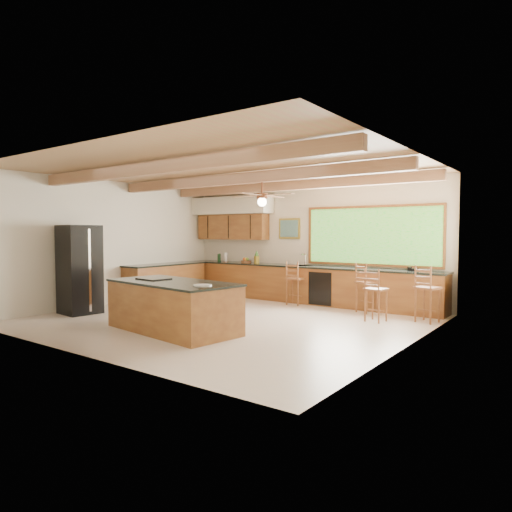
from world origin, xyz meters
The scene contains 9 objects.
ground centered at (0.00, 0.00, 0.00)m, with size 7.20×7.20×0.00m, color beige.
room_shell centered at (-0.17, 0.65, 2.21)m, with size 7.27×6.54×3.02m.
counter_run centered at (-0.82, 2.52, 0.46)m, with size 7.12×3.10×1.27m.
island centered at (-0.13, -1.34, 0.44)m, with size 2.67×1.52×0.90m.
refrigerator centered at (-3.05, -1.30, 0.95)m, with size 0.81×0.79×1.90m.
bar_stool_a centered at (0.10, 2.39, 0.63)m, with size 0.41×0.41×1.06m.
bar_stool_b centered at (1.92, 2.39, 0.65)m, with size 0.52×0.52×1.10m.
bar_stool_c centered at (2.46, 1.54, 0.63)m, with size 0.42×0.42×1.06m.
bar_stool_d centered at (3.30, 2.06, 0.66)m, with size 0.48×0.48×1.12m.
Camera 1 is at (5.80, -6.96, 1.76)m, focal length 32.00 mm.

